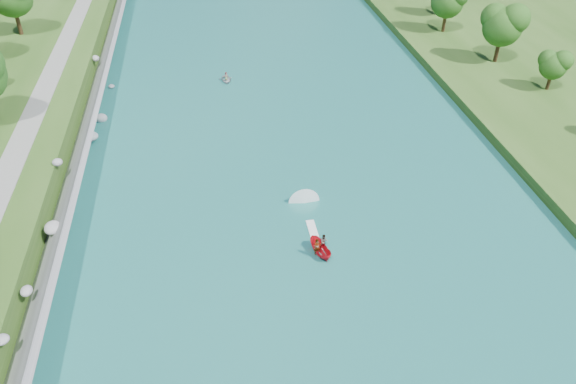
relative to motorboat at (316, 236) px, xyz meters
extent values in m
plane|color=#2D5119|center=(-0.43, -7.39, -0.68)|extent=(260.00, 260.00, 0.00)
cube|color=#196257|center=(-0.43, 12.61, -0.63)|extent=(55.00, 240.00, 0.10)
cube|color=slate|center=(-26.28, 12.61, 1.12)|extent=(3.54, 236.00, 4.05)
ellipsoid|color=gray|center=(-27.57, -11.79, 2.92)|extent=(1.19, 1.13, 0.67)
ellipsoid|color=gray|center=(-27.14, -5.83, 2.20)|extent=(1.05, 1.30, 0.78)
ellipsoid|color=gray|center=(-26.71, 3.58, 1.69)|extent=(1.60, 2.03, 1.11)
ellipsoid|color=gray|center=(-27.67, 14.15, 3.01)|extent=(1.17, 1.20, 0.85)
ellipsoid|color=gray|center=(-25.68, 24.52, 0.35)|extent=(1.87, 1.75, 1.18)
ellipsoid|color=gray|center=(-25.16, 30.77, -0.27)|extent=(1.74, 1.62, 1.30)
ellipsoid|color=gray|center=(-24.75, 41.59, -0.33)|extent=(0.96, 1.17, 0.54)
ellipsoid|color=gray|center=(-27.46, 47.89, 1.98)|extent=(1.21, 1.46, 0.94)
cube|color=gray|center=(-32.93, 12.61, 2.87)|extent=(3.00, 200.00, 0.10)
ellipsoid|color=#284712|center=(41.38, 27.52, 4.46)|extent=(4.37, 4.37, 7.29)
ellipsoid|color=#284712|center=(38.46, 38.92, 6.51)|extent=(6.83, 6.83, 11.39)
ellipsoid|color=#284712|center=(35.30, 54.08, 6.18)|extent=(6.43, 6.43, 10.72)
imported|color=red|center=(-0.02, -2.07, 0.10)|extent=(2.28, 3.76, 1.36)
imported|color=#66605B|center=(-0.42, -2.47, 0.70)|extent=(0.72, 0.51, 1.86)
imported|color=#66605B|center=(0.48, -1.57, 0.57)|extent=(0.84, 0.69, 1.61)
cube|color=white|center=(-0.02, 0.93, -0.55)|extent=(0.90, 5.00, 0.06)
imported|color=#94969C|center=(-6.54, 41.28, -0.27)|extent=(2.49, 3.26, 0.63)
imported|color=#66605B|center=(-6.54, 41.28, 0.29)|extent=(0.72, 0.59, 1.26)
camera|label=1|loc=(-9.97, -43.87, 37.89)|focal=35.00mm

